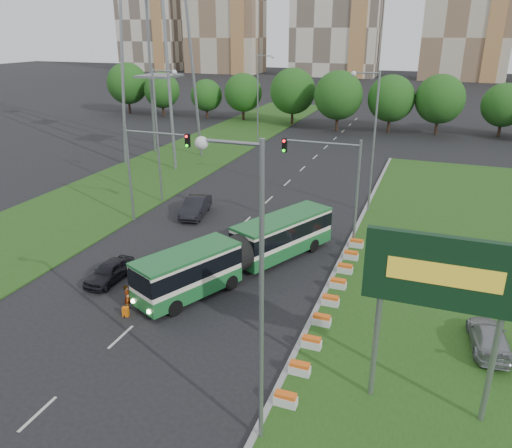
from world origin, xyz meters
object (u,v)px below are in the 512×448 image
at_px(car_left_near, 110,271).
at_px(car_left_far, 196,207).
at_px(shopping_trolley, 126,312).
at_px(billboard, 443,281).
at_px(car_median, 489,338).
at_px(traffic_mast_left, 145,160).
at_px(articulated_bus, 239,250).
at_px(traffic_mast_median, 336,175).
at_px(pedestrian, 127,297).

bearing_deg(car_left_near, car_left_far, 93.23).
xyz_separation_m(car_left_near, shopping_trolley, (3.38, -3.30, -0.39)).
height_order(car_left_near, car_left_far, car_left_far).
distance_m(billboard, shopping_trolley, 17.30).
bearing_deg(car_median, billboard, 57.01).
distance_m(traffic_mast_left, articulated_bus, 12.49).
bearing_deg(car_left_near, traffic_mast_median, 43.87).
bearing_deg(car_median, traffic_mast_left, -26.47).
height_order(traffic_mast_left, shopping_trolley, traffic_mast_left).
xyz_separation_m(car_left_near, car_left_far, (-0.30, 12.73, 0.13)).
relative_size(traffic_mast_median, car_left_near, 2.03).
relative_size(car_left_near, shopping_trolley, 6.97).
bearing_deg(car_left_far, shopping_trolley, -87.71).
bearing_deg(pedestrian, traffic_mast_left, 10.45).
bearing_deg(car_left_far, car_median, -39.43).
relative_size(car_left_near, car_left_far, 0.81).
relative_size(articulated_bus, car_median, 3.67).
bearing_deg(articulated_bus, billboard, -11.99).
relative_size(billboard, traffic_mast_left, 1.00).
height_order(traffic_mast_median, car_left_near, traffic_mast_median).
bearing_deg(car_median, car_left_far, -34.63).
bearing_deg(traffic_mast_left, articulated_bus, -29.04).
bearing_deg(billboard, car_median, 62.84).
bearing_deg(traffic_mast_left, pedestrian, -63.66).
relative_size(traffic_mast_left, shopping_trolley, 14.16).
xyz_separation_m(billboard, traffic_mast_left, (-22.63, 15.00, -0.81)).
height_order(billboard, car_left_far, billboard).
height_order(car_left_near, car_median, car_median).
distance_m(car_left_far, shopping_trolley, 16.45).
distance_m(car_left_far, pedestrian, 15.68).
distance_m(articulated_bus, car_left_near, 8.44).
bearing_deg(shopping_trolley, car_median, -4.85).
xyz_separation_m(car_left_near, car_median, (22.33, 0.29, 0.10)).
xyz_separation_m(pedestrian, shopping_trolley, (0.30, -0.72, -0.48)).
distance_m(billboard, car_left_far, 27.24).
height_order(car_left_near, shopping_trolley, car_left_near).
bearing_deg(billboard, car_left_far, 137.99).
bearing_deg(car_left_far, traffic_mast_left, -144.78).
relative_size(car_median, shopping_trolley, 7.55).
bearing_deg(traffic_mast_median, billboard, -64.97).
bearing_deg(traffic_mast_left, billboard, -33.55).
height_order(traffic_mast_left, pedestrian, traffic_mast_left).
relative_size(car_left_far, shopping_trolley, 8.62).
bearing_deg(articulated_bus, traffic_mast_left, 176.02).
relative_size(traffic_mast_median, pedestrian, 5.23).
distance_m(traffic_mast_left, pedestrian, 14.62).
relative_size(billboard, car_median, 1.88).
relative_size(billboard, articulated_bus, 0.51).
bearing_deg(articulated_bus, traffic_mast_median, 80.08).
distance_m(traffic_mast_left, car_left_near, 11.35).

